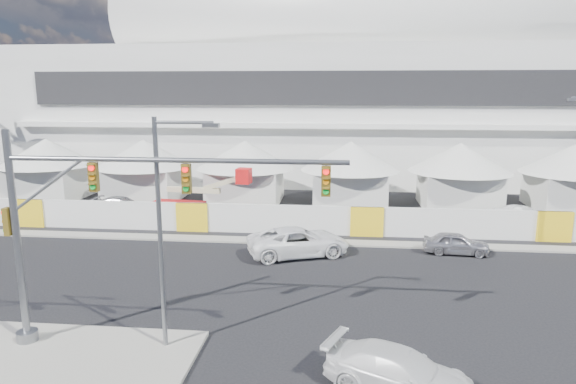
# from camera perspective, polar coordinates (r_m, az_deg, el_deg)

# --- Properties ---
(ground) EXTENTS (160.00, 160.00, 0.00)m
(ground) POSITION_cam_1_polar(r_m,az_deg,el_deg) (21.95, -5.84, -15.02)
(ground) COLOR black
(ground) RESTS_ON ground
(median_island) EXTENTS (10.00, 5.00, 0.15)m
(median_island) POSITION_cam_1_polar(r_m,az_deg,el_deg) (21.44, -24.21, -16.49)
(median_island) COLOR gray
(median_island) RESTS_ON ground
(stadium) EXTENTS (80.00, 24.80, 21.98)m
(stadium) POSITION_cam_1_polar(r_m,az_deg,el_deg) (60.90, 10.35, 10.94)
(stadium) COLOR silver
(stadium) RESTS_ON ground
(tent_row) EXTENTS (53.40, 8.40, 5.40)m
(tent_row) POSITION_cam_1_polar(r_m,az_deg,el_deg) (43.88, 1.04, 2.75)
(tent_row) COLOR silver
(tent_row) RESTS_ON ground
(hoarding_fence) EXTENTS (70.00, 0.25, 2.00)m
(hoarding_fence) POSITION_cam_1_polar(r_m,az_deg,el_deg) (34.89, 8.74, -3.25)
(hoarding_fence) COLOR silver
(hoarding_fence) RESTS_ON ground
(sedan_silver) EXTENTS (1.86, 3.95, 1.31)m
(sedan_silver) POSITION_cam_1_polar(r_m,az_deg,el_deg) (32.51, 18.18, -5.43)
(sedan_silver) COLOR #AEADB2
(sedan_silver) RESTS_ON ground
(pickup_curb) EXTENTS (4.76, 6.64, 1.68)m
(pickup_curb) POSITION_cam_1_polar(r_m,az_deg,el_deg) (30.57, 1.17, -5.54)
(pickup_curb) COLOR white
(pickup_curb) RESTS_ON ground
(pickup_near) EXTENTS (3.86, 5.38, 1.45)m
(pickup_near) POSITION_cam_1_polar(r_m,az_deg,el_deg) (18.00, 12.31, -18.96)
(pickup_near) COLOR white
(pickup_near) RESTS_ON ground
(lot_car_a) EXTENTS (3.01, 4.48, 1.40)m
(lot_car_a) POSITION_cam_1_polar(r_m,az_deg,el_deg) (40.64, 24.68, -2.52)
(lot_car_a) COLOR white
(lot_car_a) RESTS_ON ground
(lot_car_c) EXTENTS (2.28, 4.67, 1.31)m
(lot_car_c) POSITION_cam_1_polar(r_m,az_deg,el_deg) (42.83, -17.96, -1.42)
(lot_car_c) COLOR #ACACB1
(lot_car_c) RESTS_ON ground
(traffic_mast) EXTENTS (12.66, 0.79, 8.17)m
(traffic_mast) POSITION_cam_1_polar(r_m,az_deg,el_deg) (20.24, -21.92, -3.66)
(traffic_mast) COLOR slate
(traffic_mast) RESTS_ON median_island
(streetlight_median) EXTENTS (2.39, 0.24, 8.64)m
(streetlight_median) POSITION_cam_1_polar(r_m,az_deg,el_deg) (19.15, -13.47, -2.93)
(streetlight_median) COLOR slate
(streetlight_median) RESTS_ON median_island
(boom_lift) EXTENTS (7.98, 2.23, 4.00)m
(boom_lift) POSITION_cam_1_polar(r_m,az_deg,el_deg) (40.02, -11.12, -1.33)
(boom_lift) COLOR red
(boom_lift) RESTS_ON ground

